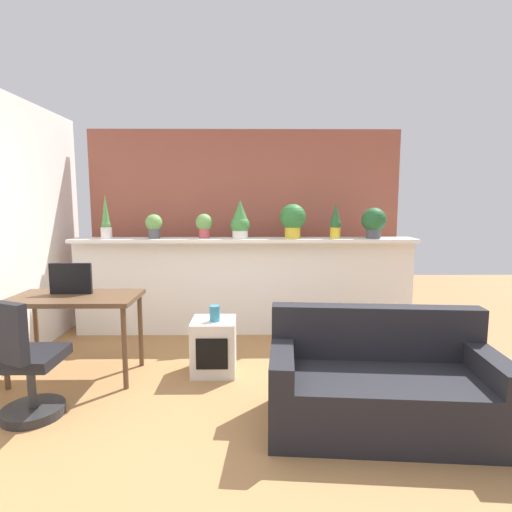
{
  "coord_description": "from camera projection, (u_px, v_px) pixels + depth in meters",
  "views": [
    {
      "loc": [
        0.09,
        -2.84,
        1.57
      ],
      "look_at": [
        0.13,
        1.12,
        1.06
      ],
      "focal_mm": 28.89,
      "sensor_mm": 36.0,
      "label": 1
    }
  ],
  "objects": [
    {
      "name": "couch",
      "position": [
        381.0,
        387.0,
        2.9
      ],
      "size": [
        1.62,
        0.89,
        0.8
      ],
      "color": "black",
      "rests_on": "ground"
    },
    {
      "name": "ground_plane",
      "position": [
        240.0,
        418.0,
        3.02
      ],
      "size": [
        12.0,
        12.0,
        0.0
      ],
      "primitive_type": "plane",
      "color": "#9E7042"
    },
    {
      "name": "potted_plant_6",
      "position": [
        374.0,
        222.0,
        4.8
      ],
      "size": [
        0.28,
        0.28,
        0.36
      ],
      "color": "#4C4C51",
      "rests_on": "plant_shelf"
    },
    {
      "name": "desk",
      "position": [
        75.0,
        305.0,
        3.66
      ],
      "size": [
        1.1,
        0.6,
        0.75
      ],
      "color": "brown",
      "rests_on": "ground"
    },
    {
      "name": "office_chair",
      "position": [
        23.0,
        368.0,
        2.95
      ],
      "size": [
        0.51,
        0.52,
        0.91
      ],
      "color": "#262628",
      "rests_on": "ground"
    },
    {
      "name": "potted_plant_4",
      "position": [
        293.0,
        219.0,
        4.8
      ],
      "size": [
        0.3,
        0.3,
        0.4
      ],
      "color": "gold",
      "rests_on": "plant_shelf"
    },
    {
      "name": "tv_monitor",
      "position": [
        71.0,
        279.0,
        3.71
      ],
      "size": [
        0.37,
        0.04,
        0.28
      ],
      "primitive_type": "cube",
      "color": "black",
      "rests_on": "desk"
    },
    {
      "name": "potted_plant_0",
      "position": [
        106.0,
        221.0,
        4.73
      ],
      "size": [
        0.12,
        0.12,
        0.51
      ],
      "color": "silver",
      "rests_on": "plant_shelf"
    },
    {
      "name": "plant_shelf",
      "position": [
        244.0,
        240.0,
        4.82
      ],
      "size": [
        4.0,
        0.38,
        0.04
      ],
      "primitive_type": "cube",
      "color": "white",
      "rests_on": "divider_wall"
    },
    {
      "name": "divider_wall",
      "position": [
        244.0,
        288.0,
        4.93
      ],
      "size": [
        4.0,
        0.16,
        1.12
      ],
      "primitive_type": "cube",
      "color": "white",
      "rests_on": "ground"
    },
    {
      "name": "side_cube_shelf",
      "position": [
        214.0,
        346.0,
        3.81
      ],
      "size": [
        0.4,
        0.41,
        0.5
      ],
      "color": "silver",
      "rests_on": "ground"
    },
    {
      "name": "potted_plant_2",
      "position": [
        204.0,
        224.0,
        4.82
      ],
      "size": [
        0.2,
        0.2,
        0.28
      ],
      "color": "#B7474C",
      "rests_on": "plant_shelf"
    },
    {
      "name": "brick_wall_behind",
      "position": [
        245.0,
        227.0,
        5.44
      ],
      "size": [
        4.0,
        0.1,
        2.5
      ],
      "primitive_type": "cube",
      "color": "#9E5442",
      "rests_on": "ground"
    },
    {
      "name": "potted_plant_1",
      "position": [
        154.0,
        225.0,
        4.76
      ],
      "size": [
        0.19,
        0.19,
        0.28
      ],
      "color": "#4C4C51",
      "rests_on": "plant_shelf"
    },
    {
      "name": "potted_plant_3",
      "position": [
        240.0,
        221.0,
        4.77
      ],
      "size": [
        0.22,
        0.22,
        0.44
      ],
      "color": "silver",
      "rests_on": "plant_shelf"
    },
    {
      "name": "potted_plant_5",
      "position": [
        335.0,
        222.0,
        4.77
      ],
      "size": [
        0.13,
        0.13,
        0.4
      ],
      "color": "gold",
      "rests_on": "plant_shelf"
    },
    {
      "name": "vase_on_shelf",
      "position": [
        215.0,
        313.0,
        3.74
      ],
      "size": [
        0.1,
        0.1,
        0.14
      ],
      "primitive_type": "cylinder",
      "color": "teal",
      "rests_on": "side_cube_shelf"
    }
  ]
}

